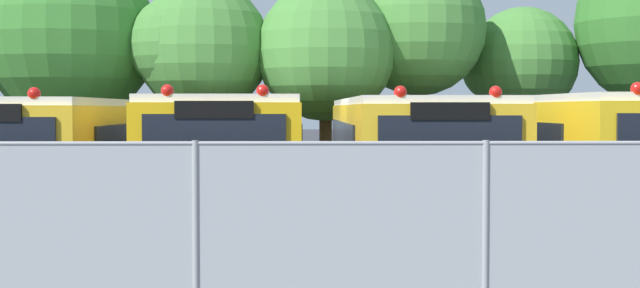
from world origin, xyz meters
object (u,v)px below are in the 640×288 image
school_bus_0 (69,157)px  tree_3 (328,52)px  tree_2 (196,48)px  tree_5 (518,64)px  school_bus_3 (562,154)px  tree_4 (421,31)px  tree_1 (72,37)px  school_bus_1 (235,155)px  school_bus_2 (406,156)px

school_bus_0 → tree_3: bearing=-127.0°
tree_2 → tree_5: tree_2 is taller
school_bus_3 → tree_4: 8.37m
school_bus_0 → tree_1: bearing=-77.4°
school_bus_1 → tree_5: 11.91m
tree_3 → tree_5: (5.61, 2.09, -0.20)m
tree_2 → tree_3: tree_2 is taller
school_bus_2 → tree_4: (1.33, 7.82, 3.06)m
tree_1 → tree_2: (3.46, -0.62, -0.33)m
tree_2 → tree_5: size_ratio=1.09×
school_bus_1 → tree_2: bearing=-78.5°
school_bus_2 → tree_2: bearing=-56.2°
school_bus_0 → school_bus_3: size_ratio=0.87×
tree_3 → tree_4: tree_4 is taller
school_bus_0 → tree_2: (1.63, 7.12, 2.54)m
school_bus_1 → tree_3: bearing=-107.6°
tree_3 → tree_4: 2.77m
school_bus_3 → tree_5: tree_5 is taller
tree_3 → tree_2: bearing=178.7°
school_bus_2 → tree_1: bearing=-43.3°
school_bus_1 → tree_3: tree_3 is taller
tree_1 → tree_2: bearing=-10.2°
school_bus_1 → tree_1: tree_1 is taller
school_bus_2 → tree_2: size_ratio=1.76×
tree_4 → tree_5: bearing=23.6°
school_bus_1 → school_bus_2: size_ratio=1.02×
tree_1 → tree_5: bearing=6.3°
school_bus_0 → tree_5: 14.30m
tree_1 → tree_5: (12.61, 1.39, -0.65)m
school_bus_1 → school_bus_2: bearing=174.3°
school_bus_2 → tree_4: tree_4 is taller
school_bus_1 → school_bus_3: (6.35, -0.07, 0.01)m
tree_1 → school_bus_0: bearing=-76.7°
school_bus_2 → school_bus_3: (3.05, 0.21, 0.02)m
school_bus_1 → tree_3: size_ratio=1.82×
tree_5 → school_bus_1: bearing=-130.8°
school_bus_2 → tree_1: 11.68m
school_bus_0 → school_bus_3: school_bus_3 is taller
school_bus_1 → tree_5: bearing=-131.7°
tree_5 → tree_3: bearing=-159.6°
school_bus_0 → tree_2: tree_2 is taller
school_bus_3 → tree_2: bearing=-42.0°
school_bus_0 → tree_3: size_ratio=1.78×
tree_3 → tree_5: bearing=20.4°
school_bus_3 → tree_3: (-4.31, 6.84, 2.39)m
school_bus_3 → tree_3: bearing=-58.3°
school_bus_0 → tree_5: bearing=-140.5°
tree_1 → tree_2: size_ratio=1.17×
school_bus_2 → tree_5: tree_5 is taller
tree_4 → tree_5: tree_4 is taller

